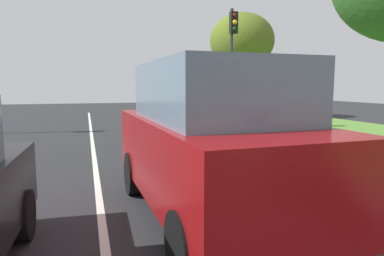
{
  "coord_description": "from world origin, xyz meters",
  "views": [
    {
      "loc": [
        -0.86,
        3.95,
        1.96
      ],
      "look_at": [
        0.95,
        9.82,
        1.2
      ],
      "focal_mm": 32.21,
      "sensor_mm": 36.0,
      "label": 1
    }
  ],
  "objects": [
    {
      "name": "ground_plane",
      "position": [
        0.0,
        14.0,
        0.0
      ],
      "size": [
        60.0,
        60.0,
        0.0
      ],
      "primitive_type": "plane",
      "color": "#262628"
    },
    {
      "name": "lane_line_center",
      "position": [
        -0.7,
        14.0,
        0.0
      ],
      "size": [
        0.12,
        32.0,
        0.01
      ],
      "primitive_type": "cube",
      "color": "silver",
      "rests_on": "ground"
    },
    {
      "name": "lane_line_right_edge",
      "position": [
        3.6,
        14.0,
        0.0
      ],
      "size": [
        0.12,
        32.0,
        0.01
      ],
      "primitive_type": "cube",
      "color": "silver",
      "rests_on": "ground"
    },
    {
      "name": "grass_verge_right",
      "position": [
        8.5,
        14.0,
        0.03
      ],
      "size": [
        9.0,
        48.0,
        0.06
      ],
      "primitive_type": "cube",
      "color": "#548433",
      "rests_on": "ground"
    },
    {
      "name": "curb_right",
      "position": [
        4.1,
        14.0,
        0.06
      ],
      "size": [
        0.24,
        48.0,
        0.12
      ],
      "primitive_type": "cube",
      "color": "#9E9B93",
      "rests_on": "ground"
    },
    {
      "name": "car_suv_ahead",
      "position": [
        0.83,
        8.53,
        1.17
      ],
      "size": [
        2.1,
        4.56,
        2.28
      ],
      "rotation": [
        0.0,
        0.0,
        0.03
      ],
      "color": "maroon",
      "rests_on": "ground"
    },
    {
      "name": "traffic_light_near_right",
      "position": [
        5.26,
        17.9,
        3.56
      ],
      "size": [
        0.32,
        0.5,
        5.23
      ],
      "color": "#2D2D2D",
      "rests_on": "ground"
    },
    {
      "name": "tree_roadside_far",
      "position": [
        8.19,
        23.2,
        4.6
      ],
      "size": [
        3.84,
        3.84,
        6.26
      ],
      "color": "#4C331E",
      "rests_on": "ground"
    }
  ]
}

